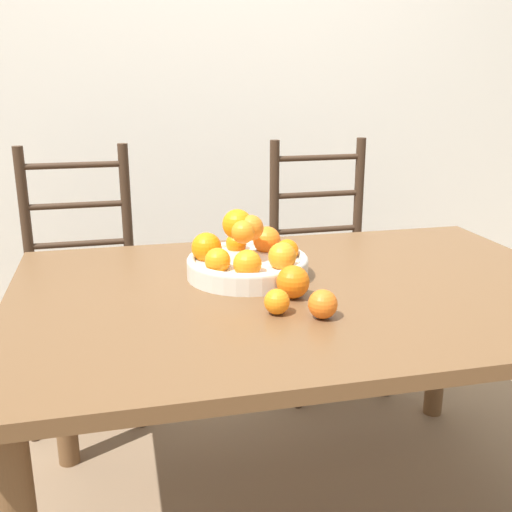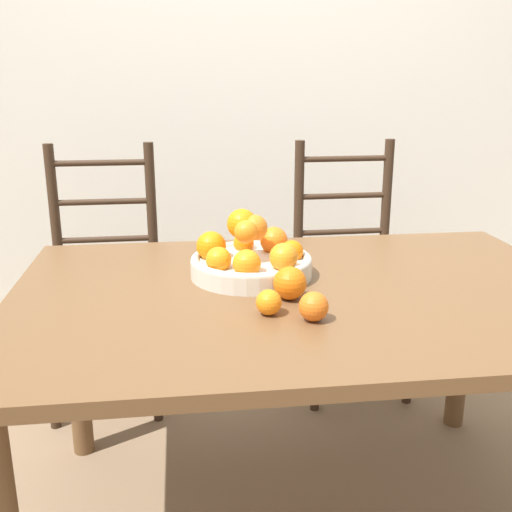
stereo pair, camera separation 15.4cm
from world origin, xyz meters
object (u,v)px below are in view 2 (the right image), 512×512
(fruit_bowl, at_px, (251,258))
(orange_loose_2, at_px, (290,283))
(orange_loose_1, at_px, (314,306))
(chair_left, at_px, (105,285))
(orange_loose_0, at_px, (269,302))
(chair_right, at_px, (350,275))

(fruit_bowl, distance_m, orange_loose_2, 0.21)
(orange_loose_1, bearing_deg, orange_loose_2, 101.13)
(orange_loose_1, relative_size, chair_left, 0.07)
(orange_loose_0, height_order, chair_left, chair_left)
(orange_loose_2, bearing_deg, orange_loose_1, -78.87)
(orange_loose_0, xyz_separation_m, chair_left, (-0.50, 0.99, -0.28))
(chair_left, bearing_deg, fruit_bowl, -55.62)
(orange_loose_0, bearing_deg, orange_loose_1, -26.98)
(fruit_bowl, height_order, orange_loose_2, fruit_bowl)
(chair_left, bearing_deg, orange_loose_0, -63.83)
(orange_loose_0, distance_m, chair_left, 1.14)
(orange_loose_1, distance_m, chair_left, 1.23)
(fruit_bowl, bearing_deg, chair_left, 125.00)
(orange_loose_1, bearing_deg, chair_right, 69.32)
(orange_loose_2, relative_size, chair_left, 0.08)
(fruit_bowl, distance_m, chair_right, 0.91)
(fruit_bowl, bearing_deg, orange_loose_2, -68.91)
(orange_loose_1, relative_size, chair_right, 0.07)
(orange_loose_1, relative_size, orange_loose_2, 0.82)
(fruit_bowl, height_order, chair_left, chair_left)
(orange_loose_0, relative_size, chair_left, 0.06)
(chair_left, bearing_deg, orange_loose_1, -60.81)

